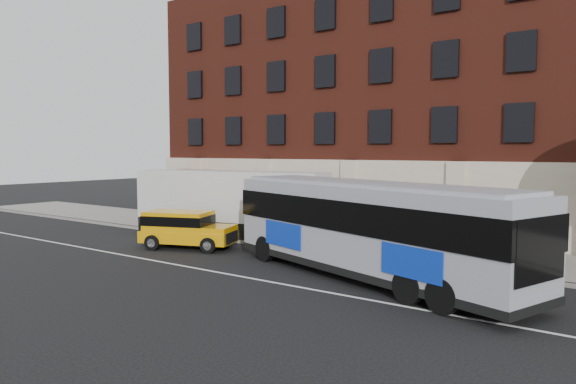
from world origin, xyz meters
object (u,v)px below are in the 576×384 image
Objects in this scene: sign_pole at (169,208)px; shipping_container at (230,205)px; city_bus at (369,226)px; yellow_suv at (184,227)px.

shipping_container is (4.05, 0.65, 0.32)m from sign_pole.
sign_pole is 0.19× the size of city_bus.
city_bus reaches higher than sign_pole.
shipping_container is at bearing 159.15° from city_bus.
city_bus is at bearing -20.85° from shipping_container.
city_bus is at bearing -2.38° from yellow_suv.
yellow_suv is at bearing -33.64° from sign_pole.
city_bus reaches higher than yellow_suv.
yellow_suv is at bearing 177.62° from city_bus.
sign_pole is 14.75m from city_bus.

